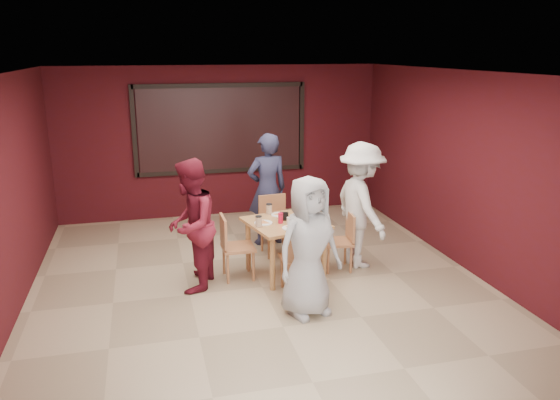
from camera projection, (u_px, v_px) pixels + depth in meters
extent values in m
plane|color=tan|center=(262.00, 287.00, 7.31)|extent=(7.00, 7.00, 0.00)
cube|color=black|center=(221.00, 129.00, 10.09)|extent=(3.00, 0.02, 1.50)
cube|color=tan|center=(285.00, 223.00, 7.54)|extent=(1.18, 1.18, 0.04)
cylinder|color=tan|center=(248.00, 245.00, 7.81)|extent=(0.07, 0.07, 0.74)
cylinder|color=tan|center=(297.00, 237.00, 8.15)|extent=(0.07, 0.07, 0.74)
cylinder|color=tan|center=(273.00, 264.00, 7.13)|extent=(0.07, 0.07, 0.74)
cylinder|color=tan|center=(324.00, 254.00, 7.47)|extent=(0.07, 0.07, 0.74)
cylinder|color=white|center=(291.00, 228.00, 7.24)|extent=(0.25, 0.25, 0.01)
cone|color=#EA9D52|center=(291.00, 227.00, 7.23)|extent=(0.23, 0.23, 0.02)
cylinder|color=beige|center=(303.00, 225.00, 7.16)|extent=(0.09, 0.09, 0.14)
cylinder|color=black|center=(303.00, 219.00, 7.14)|extent=(0.09, 0.09, 0.01)
cylinder|color=white|center=(280.00, 215.00, 7.82)|extent=(0.25, 0.25, 0.01)
cone|color=#EA9D52|center=(280.00, 214.00, 7.82)|extent=(0.23, 0.23, 0.02)
cylinder|color=beige|center=(269.00, 209.00, 7.86)|extent=(0.09, 0.09, 0.14)
cylinder|color=black|center=(269.00, 204.00, 7.84)|extent=(0.09, 0.09, 0.01)
cylinder|color=white|center=(263.00, 223.00, 7.45)|extent=(0.25, 0.25, 0.01)
cone|color=#EA9D52|center=(263.00, 222.00, 7.45)|extent=(0.23, 0.23, 0.02)
cylinder|color=beige|center=(259.00, 222.00, 7.29)|extent=(0.09, 0.09, 0.14)
cylinder|color=black|center=(259.00, 216.00, 7.27)|extent=(0.09, 0.09, 0.01)
cylinder|color=white|center=(307.00, 219.00, 7.60)|extent=(0.25, 0.25, 0.01)
cone|color=#EA9D52|center=(307.00, 218.00, 7.60)|extent=(0.23, 0.23, 0.02)
cylinder|color=beige|center=(311.00, 212.00, 7.74)|extent=(0.09, 0.09, 0.14)
cylinder|color=black|center=(311.00, 207.00, 7.71)|extent=(0.09, 0.09, 0.01)
cylinder|color=silver|center=(292.00, 218.00, 7.51)|extent=(0.06, 0.06, 0.10)
cylinder|color=silver|center=(288.00, 220.00, 7.45)|extent=(0.05, 0.05, 0.08)
cylinder|color=red|center=(281.00, 218.00, 7.44)|extent=(0.07, 0.07, 0.15)
cube|color=black|center=(284.00, 216.00, 7.57)|extent=(0.13, 0.09, 0.11)
cube|color=#B27245|center=(299.00, 259.00, 7.06)|extent=(0.45, 0.45, 0.04)
cylinder|color=#B27245|center=(308.00, 270.00, 7.33)|extent=(0.04, 0.04, 0.43)
cylinder|color=#B27245|center=(282.00, 272.00, 7.24)|extent=(0.04, 0.04, 0.43)
cylinder|color=#B27245|center=(316.00, 280.00, 7.00)|extent=(0.04, 0.04, 0.43)
cylinder|color=#B27245|center=(289.00, 283.00, 6.91)|extent=(0.04, 0.04, 0.43)
cube|color=#B27245|center=(304.00, 246.00, 6.81)|extent=(0.44, 0.04, 0.42)
cube|color=#B27245|center=(276.00, 226.00, 8.38)|extent=(0.47, 0.47, 0.04)
cylinder|color=#B27245|center=(269.00, 246.00, 8.23)|extent=(0.04, 0.04, 0.43)
cylinder|color=#B27245|center=(291.00, 243.00, 8.34)|extent=(0.04, 0.04, 0.43)
cylinder|color=#B27245|center=(262.00, 238.00, 8.55)|extent=(0.04, 0.04, 0.43)
cylinder|color=#B27245|center=(283.00, 236.00, 8.66)|extent=(0.04, 0.04, 0.43)
cube|color=#B27245|center=(272.00, 207.00, 8.49)|extent=(0.44, 0.07, 0.42)
cube|color=#B27245|center=(238.00, 247.00, 7.50)|extent=(0.44, 0.44, 0.04)
cylinder|color=#B27245|center=(253.00, 267.00, 7.44)|extent=(0.04, 0.04, 0.42)
cylinder|color=#B27245|center=(248.00, 257.00, 7.77)|extent=(0.04, 0.04, 0.42)
cylinder|color=#B27245|center=(228.00, 269.00, 7.36)|extent=(0.04, 0.04, 0.42)
cylinder|color=#B27245|center=(224.00, 260.00, 7.68)|extent=(0.04, 0.04, 0.42)
cube|color=#B27245|center=(223.00, 231.00, 7.39)|extent=(0.04, 0.43, 0.41)
cube|color=#B27245|center=(337.00, 242.00, 7.79)|extent=(0.45, 0.45, 0.04)
cylinder|color=#B27245|center=(323.00, 253.00, 7.99)|extent=(0.03, 0.03, 0.40)
cylinder|color=#B27245|center=(328.00, 261.00, 7.67)|extent=(0.03, 0.03, 0.40)
cylinder|color=#B27245|center=(345.00, 252.00, 8.03)|extent=(0.03, 0.03, 0.40)
cylinder|color=#B27245|center=(351.00, 260.00, 7.72)|extent=(0.03, 0.03, 0.40)
cube|color=#B27245|center=(350.00, 226.00, 7.76)|extent=(0.08, 0.41, 0.39)
imported|color=#A8A8A8|center=(309.00, 247.00, 6.37)|extent=(0.95, 0.75, 1.70)
imported|color=#292B49|center=(267.00, 189.00, 8.73)|extent=(0.71, 0.51, 1.82)
imported|color=maroon|center=(191.00, 226.00, 7.06)|extent=(0.91, 1.02, 1.75)
imported|color=silver|center=(361.00, 205.00, 7.83)|extent=(0.79, 1.24, 1.82)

